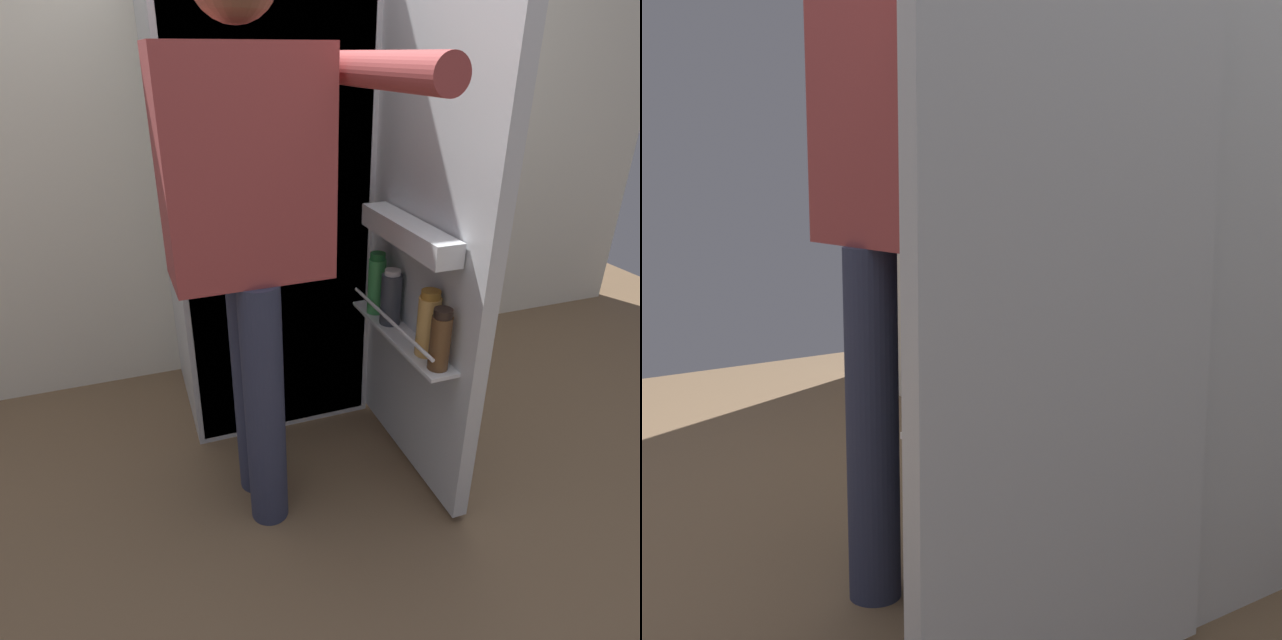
{
  "view_description": "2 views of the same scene",
  "coord_description": "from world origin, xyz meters",
  "views": [
    {
      "loc": [
        -0.48,
        -1.49,
        1.36
      ],
      "look_at": [
        0.02,
        -0.08,
        0.63
      ],
      "focal_mm": 30.61,
      "sensor_mm": 36.0,
      "label": 1
    },
    {
      "loc": [
        1.49,
        -1.13,
        0.98
      ],
      "look_at": [
        0.04,
        -0.09,
        0.67
      ],
      "focal_mm": 49.63,
      "sensor_mm": 36.0,
      "label": 2
    }
  ],
  "objects": [
    {
      "name": "kitchen_wall",
      "position": [
        0.0,
        0.9,
        1.28
      ],
      "size": [
        4.4,
        0.1,
        2.56
      ],
      "primitive_type": "cube",
      "color": "silver",
      "rests_on": "ground_plane"
    },
    {
      "name": "person",
      "position": [
        -0.18,
        -0.1,
        0.98
      ],
      "size": [
        0.53,
        0.73,
        1.63
      ],
      "color": "#2D334C",
      "rests_on": "ground_plane"
    },
    {
      "name": "ground_plane",
      "position": [
        0.0,
        0.0,
        0.0
      ],
      "size": [
        5.44,
        5.44,
        0.0
      ],
      "primitive_type": "plane",
      "color": "brown"
    },
    {
      "name": "refrigerator",
      "position": [
        0.03,
        0.49,
        0.83
      ],
      "size": [
        0.75,
        1.27,
        1.65
      ],
      "color": "silver",
      "rests_on": "ground_plane"
    }
  ]
}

